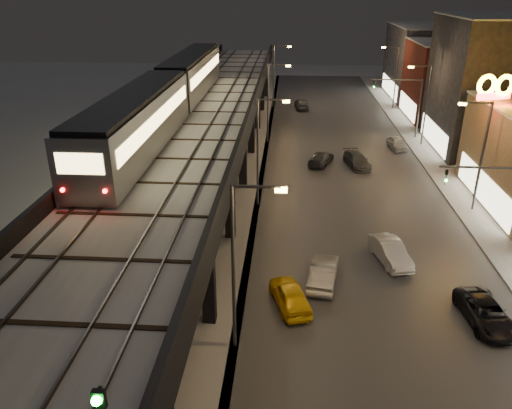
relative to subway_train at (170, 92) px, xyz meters
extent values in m
cube|color=#46474D|center=(16.00, 0.13, -8.53)|extent=(17.00, 120.00, 0.06)
cube|color=#9FA1A8|center=(26.00, 0.13, -8.49)|extent=(4.00, 120.00, 0.14)
cube|color=#9FA1A8|center=(2.50, 0.13, -8.53)|extent=(11.00, 120.00, 0.06)
cube|color=black|center=(2.50, -2.87, -2.76)|extent=(9.00, 100.00, 1.00)
cube|color=black|center=(2.50, -29.87, -3.41)|extent=(8.00, 0.60, 0.50)
cube|color=black|center=(-1.20, -19.87, -5.91)|extent=(0.70, 0.70, 5.30)
cube|color=black|center=(6.20, -19.87, -5.91)|extent=(0.70, 0.70, 5.30)
cube|color=black|center=(2.50, -19.87, -3.41)|extent=(8.00, 0.60, 0.50)
cube|color=black|center=(-1.20, -9.87, -5.91)|extent=(0.70, 0.70, 5.30)
cube|color=black|center=(6.20, -9.87, -5.91)|extent=(0.70, 0.70, 5.30)
cube|color=black|center=(2.50, -9.87, -3.41)|extent=(8.00, 0.60, 0.50)
cube|color=black|center=(-1.20, 0.13, -5.91)|extent=(0.70, 0.70, 5.30)
cube|color=black|center=(6.20, 0.13, -5.91)|extent=(0.70, 0.70, 5.30)
cube|color=black|center=(2.50, 0.13, -3.41)|extent=(8.00, 0.60, 0.50)
cube|color=black|center=(-1.20, 10.13, -5.91)|extent=(0.70, 0.70, 5.30)
cube|color=black|center=(6.20, 10.13, -5.91)|extent=(0.70, 0.70, 5.30)
cube|color=black|center=(2.50, 10.13, -3.41)|extent=(8.00, 0.60, 0.50)
cube|color=black|center=(-1.20, 20.13, -5.91)|extent=(0.70, 0.70, 5.30)
cube|color=black|center=(6.20, 20.13, -5.91)|extent=(0.70, 0.70, 5.30)
cube|color=black|center=(2.50, 20.13, -3.41)|extent=(8.00, 0.60, 0.50)
cube|color=black|center=(-1.20, 30.13, -5.91)|extent=(0.70, 0.70, 5.30)
cube|color=black|center=(6.20, 30.13, -5.91)|extent=(0.70, 0.70, 5.30)
cube|color=black|center=(2.50, 30.13, -3.41)|extent=(8.00, 0.60, 0.50)
cube|color=black|center=(-1.20, 40.13, -5.91)|extent=(0.70, 0.70, 5.30)
cube|color=black|center=(6.20, 40.13, -5.91)|extent=(0.70, 0.70, 5.30)
cube|color=black|center=(2.50, 40.13, -3.41)|extent=(8.00, 0.60, 0.50)
cube|color=#B2B7C1|center=(2.50, -2.87, -2.18)|extent=(8.40, 100.00, 0.16)
cube|color=#332D28|center=(-0.72, -2.87, -2.02)|extent=(0.08, 98.00, 0.16)
cube|color=#332D28|center=(0.72, -2.87, -2.02)|extent=(0.08, 98.00, 0.16)
cube|color=#332D28|center=(3.78, -2.87, -2.02)|extent=(0.08, 98.00, 0.16)
cube|color=#332D28|center=(5.22, -2.87, -2.02)|extent=(0.08, 98.00, 0.16)
cube|color=black|center=(2.50, -16.87, -2.07)|extent=(7.80, 0.24, 0.06)
cube|color=black|center=(2.50, -0.87, -2.07)|extent=(7.80, 0.24, 0.06)
cube|color=black|center=(2.50, 15.13, -2.07)|extent=(7.80, 0.24, 0.06)
cube|color=black|center=(2.50, 31.13, -2.07)|extent=(7.80, 0.24, 0.06)
cube|color=black|center=(6.85, -2.87, -1.71)|extent=(0.30, 100.00, 1.10)
cube|color=black|center=(-1.85, -2.87, -1.71)|extent=(0.30, 100.00, 1.10)
cube|color=beige|center=(26.45, -2.87, -6.96)|extent=(0.10, 12.00, 2.40)
cube|color=#282730|center=(32.50, 13.13, -1.56)|extent=(12.00, 13.00, 14.00)
cube|color=beige|center=(26.45, 13.13, -6.96)|extent=(0.10, 10.40, 2.40)
cube|color=#B2B7C1|center=(32.50, 13.13, 5.52)|extent=(12.20, 13.20, 0.16)
cube|color=#5D2018|center=(32.50, 27.13, -3.56)|extent=(12.00, 12.00, 10.00)
cube|color=beige|center=(26.45, 27.13, -6.96)|extent=(0.10, 9.60, 2.40)
cube|color=#B2B7C1|center=(32.50, 27.13, 1.52)|extent=(12.20, 12.20, 0.16)
cube|color=#3B3A42|center=(32.50, 41.13, -3.06)|extent=(12.00, 16.00, 11.00)
cube|color=beige|center=(26.45, 41.13, -6.96)|extent=(0.10, 12.80, 2.40)
cube|color=#B2B7C1|center=(32.50, 41.13, 2.52)|extent=(12.20, 16.20, 0.16)
cylinder|color=#38383A|center=(7.80, -21.87, -4.06)|extent=(0.18, 0.18, 9.00)
cube|color=#38383A|center=(8.90, -21.87, 0.34)|extent=(2.20, 0.12, 0.12)
cube|color=#F5BF49|center=(10.00, -21.87, 0.22)|extent=(0.55, 0.28, 0.18)
cylinder|color=#38383A|center=(7.80, -3.87, -4.06)|extent=(0.18, 0.18, 9.00)
cube|color=#38383A|center=(8.90, -3.87, 0.34)|extent=(2.20, 0.12, 0.12)
cube|color=#F5BF49|center=(10.00, -3.87, 0.22)|extent=(0.55, 0.28, 0.18)
cylinder|color=#38383A|center=(25.50, -3.87, -4.06)|extent=(0.18, 0.18, 9.00)
cube|color=#38383A|center=(24.40, -3.87, 0.34)|extent=(2.20, 0.12, 0.12)
cube|color=#F5BF49|center=(23.30, -3.87, 0.22)|extent=(0.55, 0.28, 0.18)
cylinder|color=#38383A|center=(7.80, 14.13, -4.06)|extent=(0.18, 0.18, 9.00)
cube|color=#38383A|center=(8.90, 14.13, 0.34)|extent=(2.20, 0.12, 0.12)
cube|color=#F5BF49|center=(10.00, 14.13, 0.22)|extent=(0.55, 0.28, 0.18)
cylinder|color=#38383A|center=(25.50, 14.13, -4.06)|extent=(0.18, 0.18, 9.00)
cube|color=#38383A|center=(24.40, 14.13, 0.34)|extent=(2.20, 0.12, 0.12)
cube|color=#F5BF49|center=(23.30, 14.13, 0.22)|extent=(0.55, 0.28, 0.18)
cylinder|color=#38383A|center=(7.80, 32.13, -4.06)|extent=(0.18, 0.18, 9.00)
cube|color=#38383A|center=(8.90, 32.13, 0.34)|extent=(2.20, 0.12, 0.12)
cube|color=#F5BF49|center=(10.00, 32.13, 0.22)|extent=(0.55, 0.28, 0.18)
cylinder|color=#38383A|center=(25.50, 32.13, -4.06)|extent=(0.18, 0.18, 9.00)
cube|color=#38383A|center=(24.40, 32.13, 0.34)|extent=(2.20, 0.12, 0.12)
cube|color=#F5BF49|center=(23.30, 32.13, 0.22)|extent=(0.55, 0.28, 0.18)
cube|color=#38383A|center=(22.50, -12.87, -1.66)|extent=(6.00, 0.12, 0.12)
imported|color=black|center=(20.00, -12.87, -2.16)|extent=(0.20, 0.16, 1.00)
sphere|color=#0CFF26|center=(20.00, -13.02, -2.41)|extent=(0.18, 0.18, 0.18)
cylinder|color=#38383A|center=(25.50, 17.13, -5.06)|extent=(0.20, 0.20, 7.00)
cube|color=#38383A|center=(22.50, 17.13, -1.66)|extent=(6.00, 0.12, 0.12)
imported|color=black|center=(20.00, 17.13, -2.16)|extent=(0.20, 0.16, 1.00)
sphere|color=#0CFF26|center=(20.00, 16.98, -2.41)|extent=(0.18, 0.18, 0.18)
cube|color=gray|center=(0.00, -10.02, -0.12)|extent=(3.19, 19.25, 3.63)
cube|color=black|center=(0.00, -10.02, 1.83)|extent=(2.86, 18.70, 0.27)
cube|color=#FFDC83|center=(-1.60, -10.02, 0.37)|extent=(0.05, 17.60, 0.99)
cube|color=#FFDC83|center=(1.60, -10.02, 0.37)|extent=(0.05, 17.60, 0.99)
cube|color=gray|center=(0.00, 10.03, -0.12)|extent=(3.19, 19.25, 3.63)
cube|color=black|center=(0.00, 10.03, 1.83)|extent=(2.86, 18.70, 0.27)
cube|color=#FFDC83|center=(-1.60, 10.03, 0.37)|extent=(0.05, 17.60, 0.99)
cube|color=#FFDC83|center=(1.60, 10.03, 0.37)|extent=(0.05, 17.60, 0.99)
cube|color=#FFDC83|center=(0.00, -19.65, 0.43)|extent=(2.42, 0.05, 1.10)
sphere|color=#FF0C0C|center=(-1.10, -19.67, -1.00)|extent=(0.22, 0.22, 0.22)
sphere|color=#FF0C0C|center=(1.10, -19.67, -1.00)|extent=(0.22, 0.22, 0.22)
cube|color=black|center=(6.40, -34.53, 0.49)|extent=(0.28, 0.16, 0.48)
sphere|color=#0CFF26|center=(6.40, -34.65, 0.57)|extent=(0.23, 0.23, 0.23)
imported|color=yellow|center=(10.60, -18.21, -7.84)|extent=(2.84, 4.55, 1.45)
imported|color=gray|center=(12.65, -15.63, -7.82)|extent=(2.25, 4.65, 1.47)
imported|color=#3C3E46|center=(13.63, 6.67, -7.92)|extent=(3.18, 4.74, 1.28)
imported|color=#56585E|center=(12.03, 31.36, -7.79)|extent=(2.32, 4.68, 1.54)
imported|color=silver|center=(17.23, -12.72, -7.83)|extent=(2.57, 4.64, 1.45)
imported|color=black|center=(21.28, -19.05, -7.92)|extent=(2.57, 4.80, 1.28)
imported|color=#484B50|center=(17.23, 6.23, -7.89)|extent=(2.83, 4.88, 1.33)
imported|color=silver|center=(22.40, 12.44, -7.90)|extent=(2.02, 4.02, 1.32)
cylinder|color=#38383A|center=(26.50, -1.29, -4.28)|extent=(0.24, 0.24, 8.56)
cube|color=#FF0C0C|center=(26.50, -1.29, 0.32)|extent=(3.00, 0.25, 0.54)
torus|color=yellow|center=(25.80, -1.29, 1.18)|extent=(1.75, 0.91, 1.73)
torus|color=yellow|center=(27.20, -1.29, 1.18)|extent=(1.75, 0.91, 1.73)
camera|label=1|loc=(10.28, -42.28, 8.61)|focal=35.00mm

